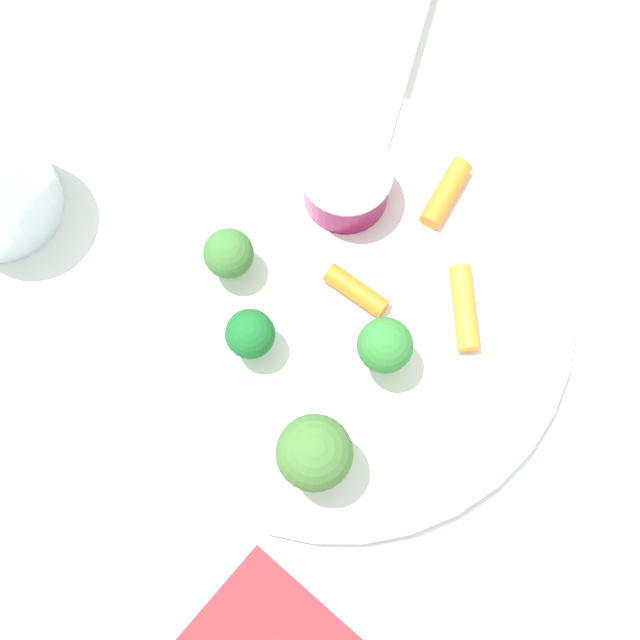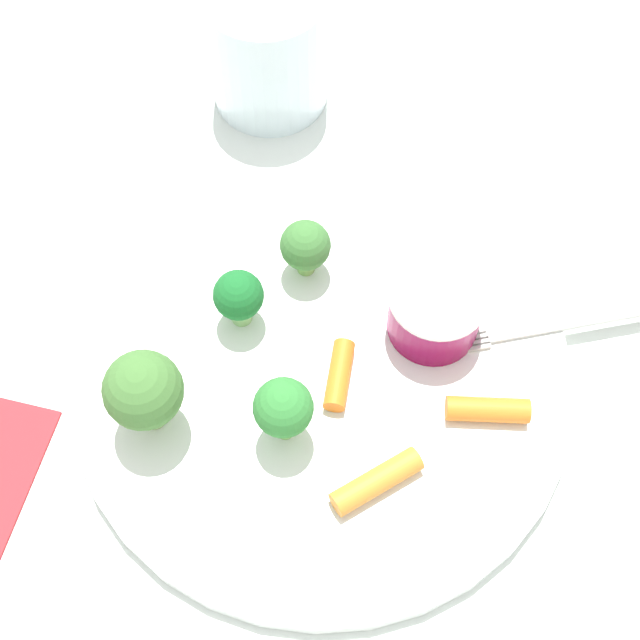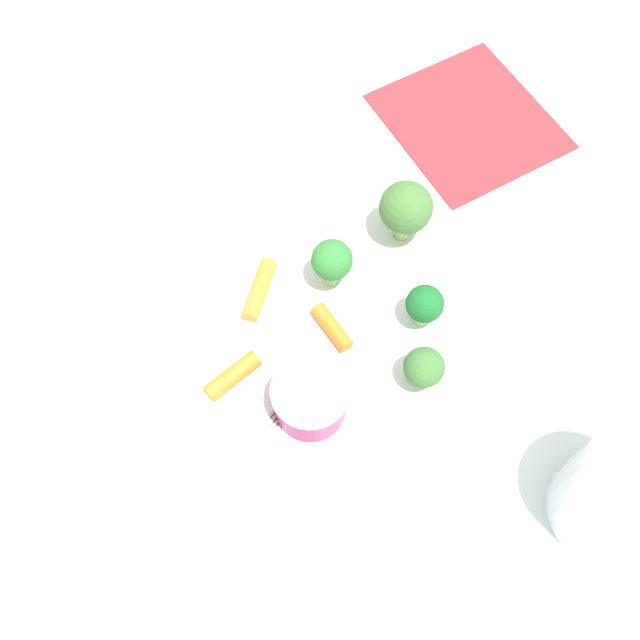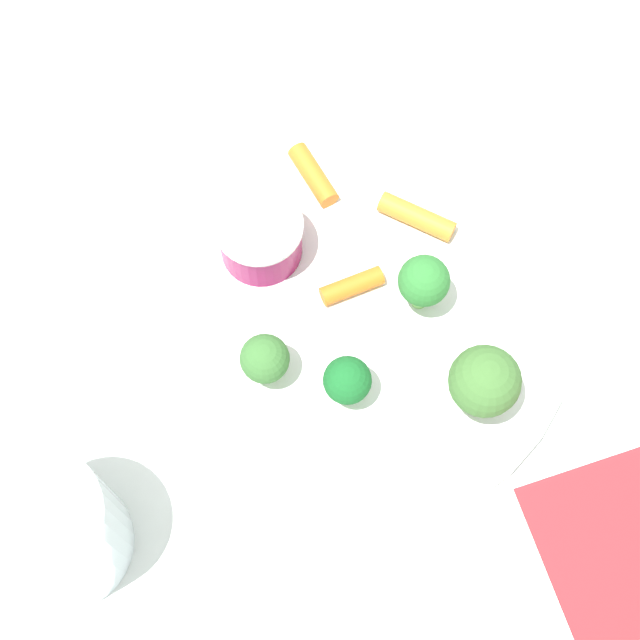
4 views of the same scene
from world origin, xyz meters
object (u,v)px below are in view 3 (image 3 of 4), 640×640
at_px(sauce_cup, 310,399).
at_px(napkin, 469,120).
at_px(carrot_stick_0, 259,290).
at_px(fork, 227,484).
at_px(broccoli_floret_1, 424,304).
at_px(carrot_stick_2, 233,376).
at_px(carrot_stick_1, 332,328).
at_px(drinking_glass, 624,497).
at_px(plate, 346,332).
at_px(broccoli_floret_2, 424,368).
at_px(broccoli_floret_0, 332,261).
at_px(broccoli_floret_3, 406,209).

distance_m(sauce_cup, napkin, 0.31).
height_order(carrot_stick_0, fork, carrot_stick_0).
bearing_deg(broccoli_floret_1, carrot_stick_2, 11.61).
relative_size(carrot_stick_1, napkin, 0.27).
distance_m(drinking_glass, napkin, 0.35).
xyz_separation_m(sauce_cup, carrot_stick_1, (-0.02, -0.06, -0.01)).
distance_m(plate, carrot_stick_2, 0.09).
height_order(broccoli_floret_1, carrot_stick_2, broccoli_floret_1).
height_order(carrot_stick_0, carrot_stick_2, same).
relative_size(carrot_stick_0, carrot_stick_1, 1.26).
relative_size(carrot_stick_1, drinking_glass, 0.47).
bearing_deg(carrot_stick_0, carrot_stick_2, 68.67).
bearing_deg(carrot_stick_1, drinking_glass, 136.61).
bearing_deg(carrot_stick_0, broccoli_floret_1, 162.19).
bearing_deg(carrot_stick_0, drinking_glass, 137.80).
distance_m(broccoli_floret_2, carrot_stick_0, 0.14).
relative_size(plate, carrot_stick_2, 6.29).
relative_size(plate, fork, 2.28).
height_order(broccoli_floret_0, drinking_glass, drinking_glass).
xyz_separation_m(broccoli_floret_2, drinking_glass, (-0.11, 0.11, 0.01)).
bearing_deg(broccoli_floret_2, carrot_stick_1, -39.96).
xyz_separation_m(carrot_stick_1, fork, (0.09, 0.10, -0.00)).
relative_size(broccoli_floret_3, carrot_stick_0, 1.15).
xyz_separation_m(drinking_glass, napkin, (0.01, -0.35, -0.04)).
distance_m(carrot_stick_2, drinking_glass, 0.27).
height_order(broccoli_floret_3, carrot_stick_0, broccoli_floret_3).
bearing_deg(carrot_stick_0, carrot_stick_1, 142.00).
bearing_deg(broccoli_floret_1, drinking_glass, 121.60).
distance_m(carrot_stick_1, carrot_stick_2, 0.08).
bearing_deg(napkin, sauce_cup, 54.84).
xyz_separation_m(broccoli_floret_1, carrot_stick_0, (0.12, -0.04, -0.02)).
bearing_deg(plate, broccoli_floret_0, -82.73).
bearing_deg(fork, broccoli_floret_2, -158.80).
xyz_separation_m(broccoli_floret_1, broccoli_floret_3, (0.00, -0.08, 0.01)).
bearing_deg(carrot_stick_2, fork, 81.66).
relative_size(broccoli_floret_0, carrot_stick_0, 0.96).
height_order(sauce_cup, carrot_stick_0, sauce_cup).
height_order(drinking_glass, napkin, drinking_glass).
height_order(plate, broccoli_floret_3, broccoli_floret_3).
distance_m(broccoli_floret_1, broccoli_floret_3, 0.08).
distance_m(sauce_cup, carrot_stick_0, 0.10).
distance_m(plate, carrot_stick_0, 0.07).
bearing_deg(carrot_stick_2, plate, -161.91).
distance_m(broccoli_floret_1, broccoli_floret_2, 0.05).
bearing_deg(broccoli_floret_1, napkin, -113.87).
relative_size(fork, drinking_glass, 1.46).
xyz_separation_m(sauce_cup, fork, (0.06, 0.05, -0.02)).
distance_m(carrot_stick_0, carrot_stick_2, 0.07).
bearing_deg(broccoli_floret_3, carrot_stick_1, 48.76).
distance_m(broccoli_floret_3, carrot_stick_1, 0.11).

